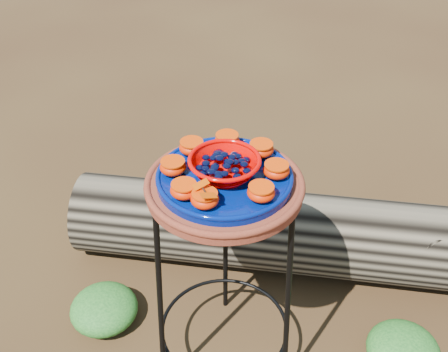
{
  "coord_description": "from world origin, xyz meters",
  "views": [
    {
      "loc": [
        0.02,
        -1.15,
        1.61
      ],
      "look_at": [
        -0.0,
        0.0,
        0.75
      ],
      "focal_mm": 45.0,
      "sensor_mm": 36.0,
      "label": 1
    }
  ],
  "objects_px": {
    "cobalt_plate": "(224,178)",
    "red_bowl": "(224,167)",
    "driftwood_log": "(292,232)",
    "plant_stand": "(224,284)",
    "terracotta_saucer": "(224,187)"
  },
  "relations": [
    {
      "from": "cobalt_plate",
      "to": "red_bowl",
      "type": "bearing_deg",
      "value": 0.0
    },
    {
      "from": "terracotta_saucer",
      "to": "cobalt_plate",
      "type": "relative_size",
      "value": 1.17
    },
    {
      "from": "red_bowl",
      "to": "driftwood_log",
      "type": "bearing_deg",
      "value": 60.3
    },
    {
      "from": "plant_stand",
      "to": "red_bowl",
      "type": "height_order",
      "value": "red_bowl"
    },
    {
      "from": "terracotta_saucer",
      "to": "cobalt_plate",
      "type": "bearing_deg",
      "value": 0.0
    },
    {
      "from": "red_bowl",
      "to": "terracotta_saucer",
      "type": "bearing_deg",
      "value": 0.0
    },
    {
      "from": "plant_stand",
      "to": "cobalt_plate",
      "type": "distance_m",
      "value": 0.39
    },
    {
      "from": "plant_stand",
      "to": "driftwood_log",
      "type": "bearing_deg",
      "value": 60.3
    },
    {
      "from": "driftwood_log",
      "to": "cobalt_plate",
      "type": "bearing_deg",
      "value": -119.7
    },
    {
      "from": "cobalt_plate",
      "to": "driftwood_log",
      "type": "relative_size",
      "value": 0.21
    },
    {
      "from": "plant_stand",
      "to": "terracotta_saucer",
      "type": "relative_size",
      "value": 1.72
    },
    {
      "from": "terracotta_saucer",
      "to": "red_bowl",
      "type": "relative_size",
      "value": 2.33
    },
    {
      "from": "driftwood_log",
      "to": "plant_stand",
      "type": "bearing_deg",
      "value": -119.7
    },
    {
      "from": "cobalt_plate",
      "to": "driftwood_log",
      "type": "height_order",
      "value": "cobalt_plate"
    },
    {
      "from": "terracotta_saucer",
      "to": "red_bowl",
      "type": "distance_m",
      "value": 0.06
    }
  ]
}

